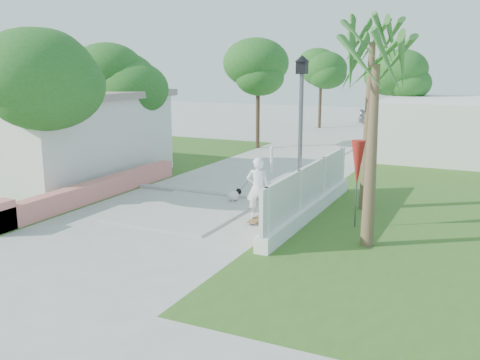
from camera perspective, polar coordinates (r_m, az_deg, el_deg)
The scene contains 22 objects.
ground at distance 12.61m, azimuth -15.09°, elevation -7.60°, with size 90.00×90.00×0.00m, color #B7B7B2.
path_strip at distance 30.27m, azimuth 10.17°, elevation 4.12°, with size 3.20×36.00×0.06m, color #B7B7B2.
curb at distance 17.37m, azimuth -2.24°, elevation -1.57°, with size 6.50×0.25×0.10m, color #999993.
grass_left at distance 22.91m, azimuth -15.56°, elevation 1.24°, with size 8.00×20.00×0.01m, color #38611E.
grass_right at distance 17.46m, azimuth 21.88°, elevation -2.53°, with size 8.00×20.00×0.01m, color #38611E.
pink_wall at distance 17.18m, azimuth -15.91°, elevation -1.29°, with size 0.45×8.20×0.80m.
house_left at distance 21.93m, azimuth -21.20°, elevation 4.71°, with size 8.40×7.40×3.23m.
lattice_fence at distance 15.08m, azimuth 7.49°, elevation -1.86°, with size 0.35×7.00×1.50m.
building_right at distance 27.15m, azimuth 21.46°, elevation 5.26°, with size 6.00×8.00×2.60m, color silver.
street_lamp at distance 15.36m, azimuth 6.48°, elevation 5.56°, with size 0.44×0.44×4.44m.
bollard at distance 20.74m, azimuth 3.37°, elevation 2.19°, with size 0.14×0.14×1.09m.
patio_umbrella at distance 14.00m, azimuth 12.43°, elevation 1.65°, with size 0.36×0.36×2.30m.
tree_left_near at distance 17.15m, azimuth -20.90°, elevation 10.22°, with size 3.60×3.60×5.28m.
tree_left_mid at distance 21.94m, azimuth -12.20°, elevation 10.14°, with size 3.20×3.20×4.85m.
tree_path_left at distance 27.17m, azimuth 1.97°, elevation 11.43°, with size 3.40×3.40×5.23m.
tree_path_right at distance 29.29m, azimuth 16.60°, elevation 10.36°, with size 3.00×3.00×4.79m.
tree_path_far at distance 36.50m, azimuth 8.66°, elevation 11.49°, with size 3.20×3.20×5.17m.
palm_far at distance 15.78m, azimuth 13.89°, elevation 12.96°, with size 1.80×1.80×5.30m.
palm_near at distance 12.38m, azimuth 14.26°, elevation 10.79°, with size 1.80×1.80×4.70m.
skateboarder at distance 15.33m, azimuth 0.59°, elevation -0.64°, with size 1.86×2.28×1.78m.
dog at distance 16.54m, azimuth -0.59°, elevation -1.61°, with size 0.41×0.60×0.43m.
parked_car at distance 39.74m, azimuth 15.67°, elevation 6.76°, with size 1.73×4.29×1.46m, color #A2A5A9.
Camera 1 is at (7.85, -8.94, 4.18)m, focal length 40.00 mm.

